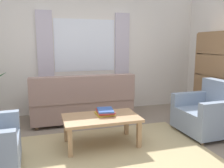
{
  "coord_description": "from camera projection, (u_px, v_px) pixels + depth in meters",
  "views": [
    {
      "loc": [
        -0.89,
        -2.8,
        1.49
      ],
      "look_at": [
        0.16,
        0.7,
        0.85
      ],
      "focal_mm": 37.18,
      "sensor_mm": 36.0,
      "label": 1
    }
  ],
  "objects": [
    {
      "name": "bookshelf",
      "position": [
        215.0,
        79.0,
        4.56
      ],
      "size": [
        0.3,
        0.94,
        1.72
      ],
      "rotation": [
        0.0,
        0.0,
        1.57
      ],
      "color": "olive",
      "rests_on": "ground_plane"
    },
    {
      "name": "book_stack_on_table",
      "position": [
        105.0,
        112.0,
        3.47
      ],
      "size": [
        0.27,
        0.33,
        0.08
      ],
      "color": "gold",
      "rests_on": "coffee_table"
    },
    {
      "name": "ground_plane",
      "position": [
        116.0,
        155.0,
        3.15
      ],
      "size": [
        6.24,
        6.24,
        0.0
      ],
      "primitive_type": "plane",
      "color": "gray"
    },
    {
      "name": "coffee_table",
      "position": [
        101.0,
        120.0,
        3.39
      ],
      "size": [
        1.1,
        0.64,
        0.44
      ],
      "color": "#A87F56",
      "rests_on": "ground_plane"
    },
    {
      "name": "couch",
      "position": [
        82.0,
        102.0,
        4.48
      ],
      "size": [
        1.9,
        0.82,
        0.92
      ],
      "rotation": [
        0.0,
        0.0,
        3.14
      ],
      "color": "gray",
      "rests_on": "ground_plane"
    },
    {
      "name": "window_with_curtains",
      "position": [
        85.0,
        46.0,
        4.96
      ],
      "size": [
        1.98,
        0.07,
        1.4
      ],
      "color": "white"
    },
    {
      "name": "area_rug",
      "position": [
        116.0,
        154.0,
        3.15
      ],
      "size": [
        2.61,
        1.95,
        0.01
      ],
      "primitive_type": "cube",
      "color": "tan",
      "rests_on": "ground_plane"
    },
    {
      "name": "wall_back",
      "position": [
        85.0,
        52.0,
        5.06
      ],
      "size": [
        5.32,
        0.12,
        2.6
      ],
      "primitive_type": "cube",
      "color": "silver",
      "rests_on": "ground_plane"
    },
    {
      "name": "armchair_right",
      "position": [
        209.0,
        113.0,
        3.84
      ],
      "size": [
        0.84,
        0.86,
        0.88
      ],
      "rotation": [
        0.0,
        0.0,
        -1.54
      ],
      "color": "gray",
      "rests_on": "ground_plane"
    }
  ]
}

